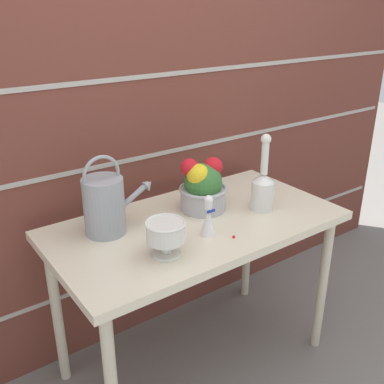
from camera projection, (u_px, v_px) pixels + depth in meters
The scene contains 9 objects.
ground_plane at pixel (196, 359), 2.15m from camera, with size 12.00×12.00×0.00m, color slate.
brick_wall at pixel (142, 116), 2.03m from camera, with size 3.60×0.08×2.20m.
patio_table at pixel (196, 238), 1.89m from camera, with size 1.21×0.64×0.74m.
watering_can at pixel (105, 204), 1.72m from camera, with size 0.30×0.16×0.32m.
crystal_pedestal_bowl at pixel (166, 234), 1.58m from camera, with size 0.15×0.15×0.13m.
flower_planter at pixel (203, 187), 1.92m from camera, with size 0.21×0.21×0.24m.
glass_decanter at pixel (263, 187), 1.92m from camera, with size 0.10×0.10×0.34m.
figurine_vase at pixel (208, 219), 1.72m from camera, with size 0.06×0.06×0.17m.
fallen_petal at pixel (234, 237), 1.72m from camera, with size 0.01×0.01×0.01m.
Camera 1 is at (-0.98, -1.34, 1.58)m, focal length 42.00 mm.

